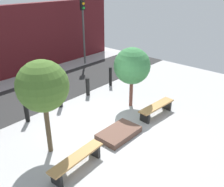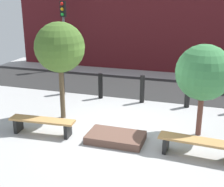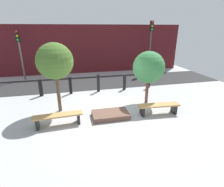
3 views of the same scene
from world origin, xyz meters
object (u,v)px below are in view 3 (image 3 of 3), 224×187
Objects in this scene: bollard_far_left at (41,88)px; traffic_light_west at (19,46)px; bollard_right at (124,83)px; tree_behind_right_bench at (149,67)px; traffic_light_mid_west at (151,38)px; planter_bed at (110,115)px; bench_right at (159,107)px; tree_behind_left_bench at (55,62)px; bollard_center at (98,83)px; bench_left at (58,118)px; bollard_far_right at (149,80)px; bollard_left at (70,86)px.

traffic_light_west is at bearing 113.89° from bollard_far_left.
bollard_right is 0.25× the size of traffic_light_west.
tree_behind_right_bench is 0.63× the size of traffic_light_mid_west.
traffic_light_west is 0.84× the size of traffic_light_mid_west.
planter_bed is at bearing -124.79° from traffic_light_mid_west.
bollard_far_left is (-5.44, 3.56, 0.13)m from bench_right.
tree_behind_left_bench is 3.00× the size of bollard_center.
bollard_center is at bearing 54.95° from bench_left.
bollard_right is (-0.51, 2.23, -1.41)m from tree_behind_right_bench.
tree_behind_left_bench is at bearing -134.07° from bollard_center.
tree_behind_right_bench is 6.04m from bollard_far_left.
bench_right is 0.72× the size of tree_behind_right_bench.
bench_right is at bearing -110.92° from traffic_light_mid_west.
bollard_far_right is 0.28× the size of traffic_light_west.
traffic_light_west is (-2.81, 6.01, 0.13)m from tree_behind_left_bench.
bollard_right is (3.29, 0.00, -0.05)m from bollard_left.
bench_left is 1.03× the size of bench_right.
bench_right is 1.91× the size of bollard_far_right.
bollard_center is at bearing 180.00° from bollard_far_right.
tree_behind_right_bench reaches higher than bollard_far_right.
bollard_left is 0.99× the size of bollard_far_right.
bollard_far_right reaches higher than planter_bed.
bench_left is 1.88× the size of bollard_center.
traffic_light_west is (-1.68, 3.79, 1.97)m from bollard_far_left.
traffic_light_mid_west reaches higher than bench_left.
bollard_center is 1.64m from bollard_right.
bench_left is at bearing -69.08° from traffic_light_west.
bench_left is at bearing -162.86° from tree_behind_right_bench.
bollard_center is (2.16, 2.23, -1.79)m from tree_behind_left_bench.
planter_bed is 0.50× the size of tree_behind_left_bench.
bollard_center is at bearing 134.07° from tree_behind_right_bench.
bollard_right is 5.59m from traffic_light_mid_west.
bollard_far_left is at bearing 103.79° from bench_left.
bench_left is at bearing -146.83° from bollard_far_right.
bollard_center is (3.29, 0.00, 0.05)m from bollard_far_left.
tree_behind_right_bench is 4.61m from bollard_left.
bollard_far_right is (1.13, 3.56, 0.15)m from bench_right.
bollard_right is at bearing 0.00° from bollard_left.
bench_right is 2.01m from tree_behind_right_bench.
bench_left is at bearing -121.22° from bollard_center.
tree_behind_left_bench is at bearing -180.00° from tree_behind_right_bench.
traffic_light_west reaches higher than bollard_far_right.
tree_behind_left_bench is 4.34m from tree_behind_right_bench.
bench_right is 8.25m from traffic_light_mid_west.
bench_right is at bearing -43.12° from bollard_left.
bollard_right is at bearing 30.39° from tree_behind_left_bench.
bench_right is 10.44m from traffic_light_west.
planter_bed is 1.50× the size of bollard_center.
bench_left is 2.37m from tree_behind_left_bench.
bollard_right is (-0.51, 3.56, 0.10)m from bench_right.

